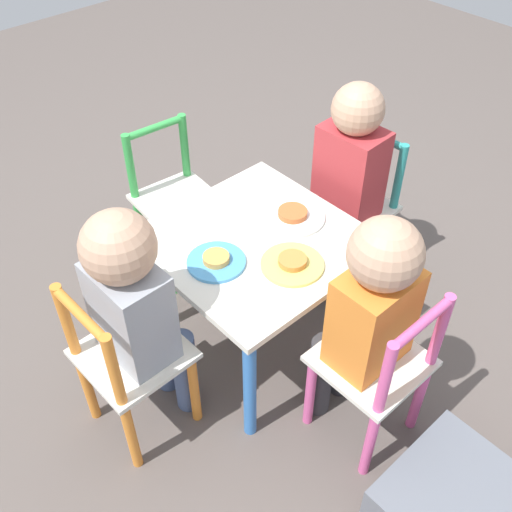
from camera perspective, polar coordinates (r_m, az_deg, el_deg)
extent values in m
plane|color=#5B514C|center=(2.01, 0.00, -7.57)|extent=(6.00, 6.00, 0.00)
cube|color=silver|center=(1.71, 0.00, 1.32)|extent=(0.56, 0.56, 0.02)
cylinder|color=#8E51BC|center=(2.12, 0.45, 3.29)|extent=(0.04, 0.04, 0.40)
cylinder|color=yellow|center=(1.90, -10.68, -3.17)|extent=(0.04, 0.04, 0.40)
cylinder|color=#DB3D38|center=(1.88, 10.82, -3.89)|extent=(0.04, 0.04, 0.40)
cylinder|color=#387AD1|center=(1.63, -0.60, -12.53)|extent=(0.04, 0.04, 0.40)
cube|color=silver|center=(2.06, 8.82, 4.53)|extent=(0.27, 0.27, 0.02)
cylinder|color=teal|center=(2.13, 4.42, 1.41)|extent=(0.03, 0.03, 0.28)
cylinder|color=teal|center=(2.04, 8.86, -1.38)|extent=(0.03, 0.03, 0.28)
cylinder|color=teal|center=(2.26, 8.00, 3.89)|extent=(0.03, 0.03, 0.28)
cylinder|color=teal|center=(2.18, 12.32, 1.37)|extent=(0.03, 0.03, 0.28)
cylinder|color=teal|center=(2.11, 8.70, 9.62)|extent=(0.03, 0.03, 0.26)
cylinder|color=teal|center=(2.01, 13.43, 7.15)|extent=(0.03, 0.03, 0.26)
cylinder|color=teal|center=(2.00, 11.45, 11.16)|extent=(0.03, 0.21, 0.02)
cube|color=silver|center=(1.60, 10.95, -9.74)|extent=(0.26, 0.26, 0.02)
cylinder|color=#E5599E|center=(1.81, 9.87, -8.90)|extent=(0.03, 0.03, 0.28)
cylinder|color=#E5599E|center=(1.71, 5.19, -12.76)|extent=(0.03, 0.03, 0.28)
cylinder|color=#E5599E|center=(1.75, 15.27, -12.72)|extent=(0.03, 0.03, 0.28)
cylinder|color=#E5599E|center=(1.64, 10.78, -17.08)|extent=(0.03, 0.03, 0.28)
cylinder|color=#E5599E|center=(1.55, 17.06, -6.96)|extent=(0.03, 0.03, 0.26)
cylinder|color=#E5599E|center=(1.42, 12.18, -11.53)|extent=(0.03, 0.03, 0.26)
cylinder|color=#E5599E|center=(1.39, 15.56, -6.20)|extent=(0.21, 0.02, 0.02)
cube|color=silver|center=(1.62, -11.61, -9.11)|extent=(0.27, 0.27, 0.02)
cylinder|color=orange|center=(1.72, -5.90, -12.44)|extent=(0.03, 0.03, 0.28)
cylinder|color=orange|center=(1.83, -10.14, -8.36)|extent=(0.03, 0.03, 0.28)
cylinder|color=orange|center=(1.66, -11.81, -16.38)|extent=(0.03, 0.03, 0.28)
cylinder|color=orange|center=(1.78, -15.76, -11.84)|extent=(0.03, 0.03, 0.28)
cylinder|color=orange|center=(1.44, -13.32, -10.79)|extent=(0.03, 0.03, 0.26)
cylinder|color=orange|center=(1.57, -17.58, -6.05)|extent=(0.03, 0.03, 0.26)
cylinder|color=orange|center=(1.42, -16.41, -5.36)|extent=(0.03, 0.21, 0.02)
cube|color=silver|center=(2.08, -7.46, 5.22)|extent=(0.28, 0.28, 0.02)
cylinder|color=green|center=(2.07, -8.05, -0.59)|extent=(0.03, 0.03, 0.28)
cylinder|color=green|center=(2.15, -3.22, 1.75)|extent=(0.03, 0.03, 0.28)
cylinder|color=green|center=(2.21, -10.89, 2.40)|extent=(0.03, 0.03, 0.28)
cylinder|color=green|center=(2.29, -6.27, 4.50)|extent=(0.03, 0.03, 0.28)
cylinder|color=green|center=(2.05, -11.86, 8.16)|extent=(0.03, 0.03, 0.26)
cylinder|color=green|center=(2.13, -6.81, 10.22)|extent=(0.03, 0.03, 0.26)
cylinder|color=green|center=(2.03, -9.66, 11.94)|extent=(0.21, 0.04, 0.02)
cylinder|color=#38383D|center=(2.09, 5.32, 0.67)|extent=(0.07, 0.07, 0.30)
cylinder|color=#38383D|center=(2.05, 7.42, -0.66)|extent=(0.07, 0.07, 0.30)
cube|color=#B23338|center=(1.95, 8.94, 7.97)|extent=(0.15, 0.21, 0.30)
sphere|color=tan|center=(1.84, 9.69, 13.63)|extent=(0.16, 0.16, 0.16)
cylinder|color=#38383D|center=(1.78, 8.38, -9.48)|extent=(0.07, 0.07, 0.30)
cylinder|color=#38383D|center=(1.73, 6.16, -11.29)|extent=(0.07, 0.07, 0.30)
cube|color=orange|center=(1.50, 11.08, -5.84)|extent=(0.20, 0.14, 0.28)
sphere|color=tan|center=(1.35, 12.27, 0.23)|extent=(0.17, 0.17, 0.17)
cylinder|color=#4C608E|center=(1.74, -6.74, -10.92)|extent=(0.07, 0.07, 0.30)
cylinder|color=#4C608E|center=(1.79, -8.75, -9.01)|extent=(0.07, 0.07, 0.30)
cube|color=#999EA8|center=(1.52, -11.75, -5.25)|extent=(0.14, 0.20, 0.28)
sphere|color=tan|center=(1.37, -13.00, 0.85)|extent=(0.18, 0.18, 0.18)
cylinder|color=white|center=(1.78, 3.49, 3.76)|extent=(0.19, 0.19, 0.01)
cylinder|color=#CC6633|center=(1.77, 3.51, 4.12)|extent=(0.09, 0.09, 0.02)
cylinder|color=#EADB66|center=(1.63, 3.47, -0.80)|extent=(0.17, 0.17, 0.01)
cylinder|color=#D6843D|center=(1.62, 3.49, -0.44)|extent=(0.08, 0.08, 0.02)
cylinder|color=#4C9EE0|center=(1.63, -3.80, -0.57)|extent=(0.16, 0.16, 0.01)
cylinder|color=gold|center=(1.62, -3.82, -0.21)|extent=(0.07, 0.07, 0.02)
cube|color=slate|center=(1.71, 17.72, -21.06)|extent=(0.35, 0.27, 0.13)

